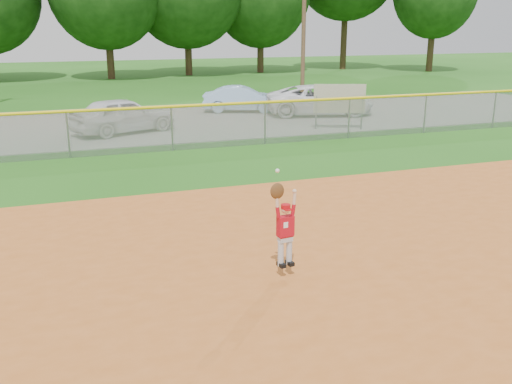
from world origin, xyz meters
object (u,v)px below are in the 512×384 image
Objects in this scene: car_blue at (242,99)px; car_white_b at (320,100)px; ballplayer at (284,225)px; car_white_a at (123,115)px; sponsor_sign at (340,100)px.

car_white_b is (3.14, -2.10, 0.07)m from car_blue.
ballplayer reaches higher than car_blue.
car_white_a is at bearing 141.21° from car_blue.
car_white_a is at bearing 113.69° from car_white_b.
sponsor_sign is (-0.89, -3.70, 0.50)m from car_white_b.
sponsor_sign is at bearing -139.05° from car_blue.
car_white_a is 2.07× the size of sponsor_sign.
car_blue is at bearing -80.25° from car_white_a.
car_blue is (6.07, 3.71, -0.08)m from car_white_a.
car_blue is 0.75× the size of car_white_b.
sponsor_sign is (2.25, -5.80, 0.57)m from car_blue.
car_white_a is 0.82× the size of car_white_b.
car_white_a is 1.09× the size of car_blue.
car_white_a is 9.35m from car_white_b.
car_white_a is at bearing 165.92° from sponsor_sign.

